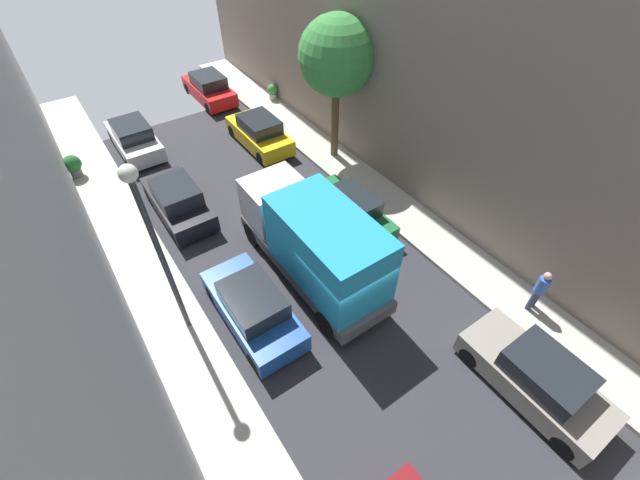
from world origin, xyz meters
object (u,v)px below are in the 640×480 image
object	(u,v)px
pedestrian	(540,290)
street_tree_1	(337,57)
parked_car_right_2	(349,211)
parked_car_right_3	(259,133)
parked_car_right_1	(537,377)
potted_plant_2	(273,91)
parked_car_left_1	(253,307)
potted_plant_0	(73,165)
delivery_truck	(314,242)
parked_car_left_2	(178,201)
parked_car_left_3	(134,138)
lamp_post	(153,236)
parked_car_right_4	(209,88)

from	to	relation	value
pedestrian	street_tree_1	distance (m)	11.91
parked_car_right_2	parked_car_right_3	xyz separation A→B (m)	(0.00, 7.42, 0.00)
parked_car_right_1	potted_plant_2	xyz separation A→B (m)	(3.03, 19.96, -0.09)
street_tree_1	potted_plant_2	xyz separation A→B (m)	(0.53, 6.95, -4.27)
parked_car_left_1	potted_plant_0	xyz separation A→B (m)	(-3.03, 11.76, 0.01)
potted_plant_2	delivery_truck	bearing A→B (deg)	-114.06
parked_car_right_2	potted_plant_2	bearing A→B (deg)	75.02
parked_car_right_3	potted_plant_0	size ratio (longest dim) A/B	4.00
parked_car_right_3	potted_plant_0	world-z (taller)	parked_car_right_3
parked_car_left_2	parked_car_right_3	distance (m)	6.11
parked_car_left_3	parked_car_right_3	distance (m)	6.23
lamp_post	potted_plant_2	bearing A→B (deg)	49.97
parked_car_right_2	street_tree_1	size ratio (longest dim) A/B	0.65
parked_car_left_1	parked_car_left_3	xyz separation A→B (m)	(0.00, 12.52, 0.00)
parked_car_left_2	potted_plant_0	bearing A→B (deg)	120.14
parked_car_right_2	parked_car_left_1	bearing A→B (deg)	-159.88
parked_car_right_1	lamp_post	distance (m)	11.13
delivery_truck	parked_car_left_2	bearing A→B (deg)	113.97
parked_car_right_3	potted_plant_0	bearing A→B (deg)	164.37
parked_car_right_4	potted_plant_2	distance (m)	3.80
parked_car_right_1	potted_plant_0	distance (m)	20.25
parked_car_right_2	lamp_post	bearing A→B (deg)	-172.43
parked_car_right_4	parked_car_left_2	bearing A→B (deg)	-120.80
parked_car_left_2	potted_plant_2	xyz separation A→B (m)	(8.43, 6.77, -0.09)
parked_car_left_3	lamp_post	world-z (taller)	lamp_post
parked_car_left_1	potted_plant_0	bearing A→B (deg)	104.44
parked_car_left_2	parked_car_right_4	bearing A→B (deg)	59.20
pedestrian	street_tree_1	bearing A→B (deg)	89.80
parked_car_left_3	street_tree_1	size ratio (longest dim) A/B	0.65
parked_car_left_1	delivery_truck	bearing A→B (deg)	9.88
parked_car_right_3	street_tree_1	bearing A→B (deg)	-50.55
parked_car_left_1	parked_car_right_4	xyz separation A→B (m)	(5.40, 15.60, 0.00)
parked_car_left_3	lamp_post	distance (m)	12.16
parked_car_left_2	lamp_post	xyz separation A→B (m)	(-1.90, -5.53, 3.45)
parked_car_right_2	lamp_post	distance (m)	8.13
parked_car_left_2	parked_car_right_3	xyz separation A→B (m)	(5.40, 2.86, 0.00)
parked_car_right_2	parked_car_right_3	size ratio (longest dim) A/B	1.00
parked_car_left_3	parked_car_right_2	xyz separation A→B (m)	(5.40, -10.54, 0.00)
parked_car_left_3	parked_car_right_3	size ratio (longest dim) A/B	1.00
parked_car_right_1	potted_plant_2	world-z (taller)	parked_car_right_1
delivery_truck	parked_car_left_1	bearing A→B (deg)	-170.12
parked_car_left_1	street_tree_1	distance (m)	10.97
potted_plant_0	potted_plant_2	size ratio (longest dim) A/B	1.18
parked_car_right_2	delivery_truck	world-z (taller)	delivery_truck
parked_car_right_1	parked_car_left_3	bearing A→B (deg)	105.73
parked_car_right_1	lamp_post	world-z (taller)	lamp_post
parked_car_right_2	delivery_truck	size ratio (longest dim) A/B	0.64
parked_car_left_1	parked_car_right_4	distance (m)	16.51
parked_car_right_1	parked_car_right_2	xyz separation A→B (m)	(0.00, 8.63, 0.00)
parked_car_left_1	street_tree_1	size ratio (longest dim) A/B	0.65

